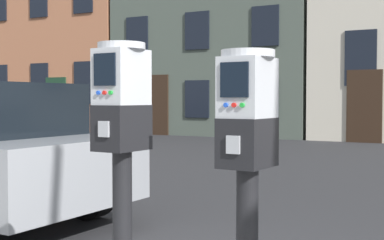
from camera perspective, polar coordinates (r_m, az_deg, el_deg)
name	(u,v)px	position (r m, az deg, el deg)	size (l,w,h in m)	color
parking_meter_near_kerb	(122,137)	(2.52, -7.30, -1.78)	(0.23, 0.26, 1.38)	black
parking_meter_twin_adjacent	(247,152)	(2.22, 5.78, -3.38)	(0.23, 0.26, 1.32)	black
townhouse_cream_stone	(89,12)	(25.21, -10.69, 10.97)	(6.75, 6.22, 10.23)	#B7704C
townhouse_brick_corner	(239,13)	(21.71, 4.89, 10.99)	(7.26, 6.94, 9.14)	#4C564C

